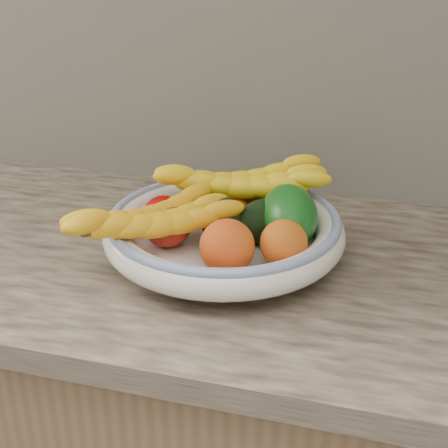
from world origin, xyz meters
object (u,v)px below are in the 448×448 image
banana_bunch_back (241,187)px  banana_bunch_front (152,224)px  fruit_bowl (224,230)px  green_mango (289,216)px

banana_bunch_back → banana_bunch_front: (-0.10, -0.17, -0.01)m
fruit_bowl → banana_bunch_front: (-0.09, -0.08, 0.03)m
banana_bunch_back → banana_bunch_front: 0.20m
green_mango → banana_bunch_back: green_mango is taller
green_mango → banana_bunch_back: (-0.10, 0.07, 0.01)m
green_mango → banana_bunch_front: green_mango is taller
fruit_bowl → banana_bunch_front: banana_bunch_front is taller
fruit_bowl → green_mango: green_mango is taller
green_mango → banana_bunch_back: 0.12m
fruit_bowl → green_mango: (0.10, 0.02, 0.03)m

